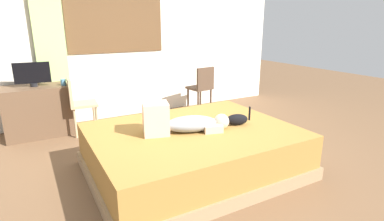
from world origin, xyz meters
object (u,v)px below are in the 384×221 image
(person_lying, at_px, (182,122))
(desk, at_px, (38,111))
(bed, at_px, (193,150))
(cat, at_px, (235,119))
(cup, at_px, (63,82))
(tv_monitor, at_px, (32,74))
(chair_spare, at_px, (202,86))
(chair_by_desk, at_px, (78,102))

(person_lying, bearing_deg, desk, 121.21)
(bed, bearing_deg, cat, -13.08)
(bed, relative_size, cup, 24.53)
(tv_monitor, relative_size, chair_spare, 0.56)
(person_lying, xyz_separation_m, chair_by_desk, (-0.77, 1.88, -0.11))
(person_lying, bearing_deg, bed, 7.03)
(chair_by_desk, bearing_deg, cat, -54.81)
(person_lying, height_order, chair_spare, chair_spare)
(bed, distance_m, chair_spare, 2.34)
(cup, distance_m, chair_spare, 2.36)
(cat, bearing_deg, tv_monitor, 130.66)
(desk, distance_m, tv_monitor, 0.55)
(bed, height_order, tv_monitor, tv_monitor)
(cat, height_order, desk, desk)
(bed, distance_m, cup, 2.35)
(cat, distance_m, chair_by_desk, 2.42)
(chair_spare, bearing_deg, desk, 175.83)
(tv_monitor, height_order, chair_by_desk, tv_monitor)
(bed, height_order, cat, cat)
(person_lying, height_order, chair_by_desk, chair_by_desk)
(tv_monitor, bearing_deg, chair_by_desk, -27.03)
(person_lying, distance_m, cat, 0.64)
(chair_by_desk, xyz_separation_m, chair_spare, (2.19, 0.08, 0.00))
(bed, relative_size, chair_spare, 2.60)
(tv_monitor, distance_m, chair_spare, 2.77)
(bed, xyz_separation_m, cat, (0.49, -0.11, 0.32))
(cup, height_order, chair_spare, chair_spare)
(person_lying, bearing_deg, tv_monitor, 121.21)
(bed, distance_m, desk, 2.59)
(chair_by_desk, bearing_deg, bed, -64.14)
(desk, bearing_deg, chair_spare, -4.17)
(cat, bearing_deg, desk, 130.66)
(person_lying, distance_m, cup, 2.25)
(person_lying, xyz_separation_m, desk, (-1.31, 2.16, -0.25))
(cat, height_order, cup, cup)
(chair_spare, bearing_deg, cup, 177.93)
(bed, xyz_separation_m, cup, (-1.06, 2.03, 0.54))
(bed, height_order, cup, cup)
(chair_by_desk, relative_size, chair_spare, 1.00)
(bed, relative_size, desk, 2.48)
(desk, relative_size, chair_spare, 1.05)
(desk, xyz_separation_m, chair_by_desk, (0.54, -0.28, 0.14))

